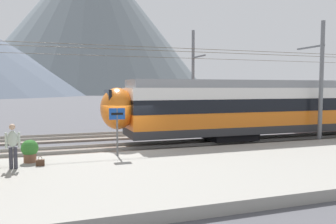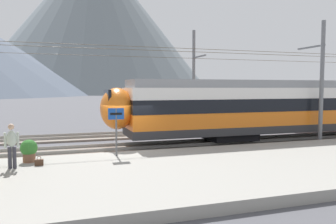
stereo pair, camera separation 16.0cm
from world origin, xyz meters
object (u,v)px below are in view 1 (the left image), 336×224
passenger_walking (13,144)px  catenary_mast_far_side (194,78)px  catenary_mast_mid (319,80)px  handbag_beside_passenger (40,162)px  potted_plant_by_shelter (30,150)px  platform_sign (117,121)px

passenger_walking → catenary_mast_far_side: bearing=43.1°
catenary_mast_mid → handbag_beside_passenger: catenary_mast_mid is taller
passenger_walking → potted_plant_by_shelter: size_ratio=1.82×
catenary_mast_far_side → passenger_walking: size_ratio=26.42×
catenary_mast_far_side → platform_sign: size_ratio=20.93×
platform_sign → potted_plant_by_shelter: (-3.59, -0.08, -1.04)m
catenary_mast_mid → potted_plant_by_shelter: 16.34m
catenary_mast_mid → potted_plant_by_shelter: catenary_mast_mid is taller
catenary_mast_far_side → potted_plant_by_shelter: catenary_mast_far_side is taller
passenger_walking → potted_plant_by_shelter: 1.19m
handbag_beside_passenger → catenary_mast_far_side: bearing=44.8°
catenary_mast_mid → passenger_walking: (-16.50, -2.54, -2.56)m
catenary_mast_mid → passenger_walking: bearing=-171.2°
catenary_mast_mid → catenary_mast_far_side: bearing=116.5°
handbag_beside_passenger → catenary_mast_mid: bearing=8.5°
handbag_beside_passenger → platform_sign: bearing=15.1°
platform_sign → potted_plant_by_shelter: size_ratio=2.30×
catenary_mast_far_side → catenary_mast_mid: bearing=-63.5°
catenary_mast_mid → handbag_beside_passenger: 16.10m
passenger_walking → platform_sign: bearing=14.6°
catenary_mast_mid → passenger_walking: catenary_mast_mid is taller
catenary_mast_mid → handbag_beside_passenger: bearing=-171.5°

